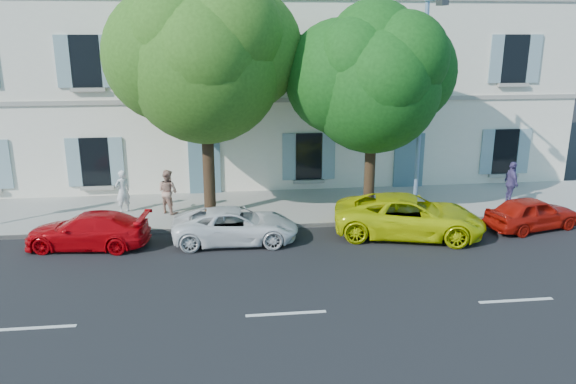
{
  "coord_description": "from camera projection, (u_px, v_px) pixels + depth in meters",
  "views": [
    {
      "loc": [
        -1.42,
        -16.4,
        6.7
      ],
      "look_at": [
        0.76,
        2.0,
        1.4
      ],
      "focal_mm": 35.0,
      "sensor_mm": 36.0,
      "label": 1
    }
  ],
  "objects": [
    {
      "name": "car_yellow_supercar",
      "position": [
        409.0,
        216.0,
        18.98
      ],
      "size": [
        5.44,
        3.49,
        1.4
      ],
      "primitive_type": "imported",
      "rotation": [
        0.0,
        0.0,
        1.32
      ],
      "color": "#CCD609",
      "rests_on": "ground"
    },
    {
      "name": "tree_right",
      "position": [
        373.0,
        85.0,
        19.67
      ],
      "size": [
        4.79,
        4.79,
        7.39
      ],
      "color": "#3A2819",
      "rests_on": "sidewalk"
    },
    {
      "name": "pedestrian_c",
      "position": [
        511.0,
        183.0,
        21.97
      ],
      "size": [
        0.46,
        1.01,
        1.69
      ],
      "primitive_type": "imported",
      "rotation": [
        0.0,
        0.0,
        1.52
      ],
      "color": "#4F437C",
      "rests_on": "sidewalk"
    },
    {
      "name": "car_red_coupe",
      "position": [
        88.0,
        230.0,
        17.99
      ],
      "size": [
        4.09,
        2.09,
        1.14
      ],
      "primitive_type": "imported",
      "rotation": [
        0.0,
        0.0,
        4.58
      ],
      "color": "#C1050C",
      "rests_on": "ground"
    },
    {
      "name": "ground",
      "position": [
        272.0,
        253.0,
        17.66
      ],
      "size": [
        90.0,
        90.0,
        0.0
      ],
      "primitive_type": "plane",
      "color": "black"
    },
    {
      "name": "pedestrian_b",
      "position": [
        168.0,
        191.0,
        20.87
      ],
      "size": [
        1.02,
        0.99,
        1.66
      ],
      "primitive_type": "imported",
      "rotation": [
        0.0,
        0.0,
        2.49
      ],
      "color": "tan",
      "rests_on": "sidewalk"
    },
    {
      "name": "building",
      "position": [
        251.0,
        48.0,
        25.75
      ],
      "size": [
        28.0,
        7.0,
        12.0
      ],
      "primitive_type": "cube",
      "color": "white",
      "rests_on": "ground"
    },
    {
      "name": "sidewalk",
      "position": [
        261.0,
        208.0,
        21.89
      ],
      "size": [
        36.0,
        4.5,
        0.15
      ],
      "primitive_type": "cube",
      "color": "#A09E96",
      "rests_on": "ground"
    },
    {
      "name": "tree_left",
      "position": [
        205.0,
        65.0,
        19.31
      ],
      "size": [
        5.46,
        5.46,
        8.47
      ],
      "color": "#3A2819",
      "rests_on": "sidewalk"
    },
    {
      "name": "car_white_coupe",
      "position": [
        236.0,
        225.0,
        18.44
      ],
      "size": [
        4.16,
        2.0,
        1.14
      ],
      "primitive_type": "imported",
      "rotation": [
        0.0,
        0.0,
        1.55
      ],
      "color": "white",
      "rests_on": "ground"
    },
    {
      "name": "pedestrian_a",
      "position": [
        123.0,
        191.0,
        20.97
      ],
      "size": [
        0.7,
        0.67,
        1.62
      ],
      "primitive_type": "imported",
      "rotation": [
        0.0,
        0.0,
        3.8
      ],
      "color": "silver",
      "rests_on": "sidewalk"
    },
    {
      "name": "street_lamp",
      "position": [
        423.0,
        98.0,
        19.7
      ],
      "size": [
        0.28,
        1.63,
        7.63
      ],
      "color": "#7293BF",
      "rests_on": "sidewalk"
    },
    {
      "name": "car_red_hatchback",
      "position": [
        532.0,
        213.0,
        19.66
      ],
      "size": [
        3.65,
        2.17,
        1.16
      ],
      "primitive_type": "imported",
      "rotation": [
        0.0,
        0.0,
        1.82
      ],
      "color": "#B0140A",
      "rests_on": "ground"
    },
    {
      "name": "kerb",
      "position": [
        266.0,
        226.0,
        19.82
      ],
      "size": [
        36.0,
        0.16,
        0.16
      ],
      "primitive_type": "cube",
      "color": "#9E998E",
      "rests_on": "ground"
    }
  ]
}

